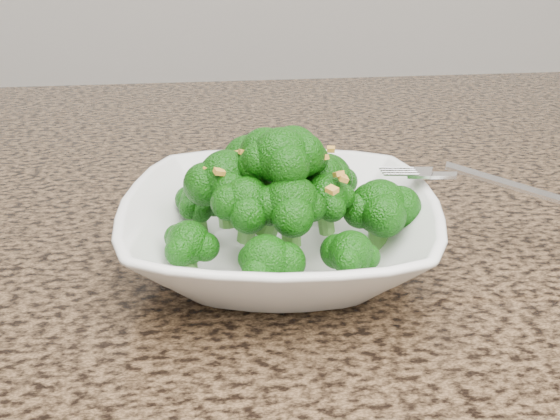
{
  "coord_description": "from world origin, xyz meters",
  "views": [
    {
      "loc": [
        -0.02,
        -0.31,
        1.17
      ],
      "look_at": [
        0.04,
        0.18,
        0.95
      ],
      "focal_mm": 45.0,
      "sensor_mm": 36.0,
      "label": 1
    }
  ],
  "objects": [
    {
      "name": "fork",
      "position": [
        0.18,
        0.2,
        0.97
      ],
      "size": [
        0.18,
        0.1,
        0.01
      ],
      "primitive_type": null,
      "rotation": [
        0.0,
        0.0,
        -0.41
      ],
      "color": "silver",
      "rests_on": "bowl"
    },
    {
      "name": "broccoli_pile",
      "position": [
        0.04,
        0.18,
        1.0
      ],
      "size": [
        0.22,
        0.22,
        0.08
      ],
      "primitive_type": null,
      "color": "#105409",
      "rests_on": "bowl"
    },
    {
      "name": "granite_counter",
      "position": [
        0.0,
        0.3,
        0.89
      ],
      "size": [
        1.64,
        1.04,
        0.03
      ],
      "primitive_type": "cube",
      "color": "brown",
      "rests_on": "cabinet"
    },
    {
      "name": "bowl",
      "position": [
        0.04,
        0.18,
        0.93
      ],
      "size": [
        0.27,
        0.27,
        0.06
      ],
      "primitive_type": "imported",
      "rotation": [
        0.0,
        0.0,
        -0.12
      ],
      "color": "white",
      "rests_on": "granite_counter"
    },
    {
      "name": "garlic_topping",
      "position": [
        0.04,
        0.18,
        1.04
      ],
      "size": [
        0.13,
        0.13,
        0.01
      ],
      "primitive_type": null,
      "color": "gold",
      "rests_on": "broccoli_pile"
    }
  ]
}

